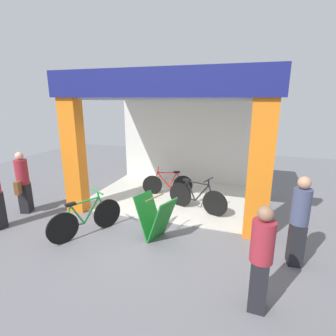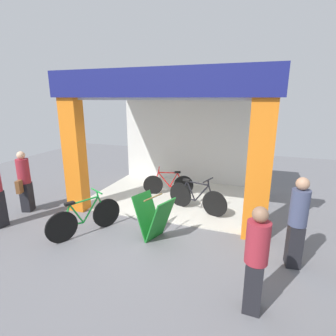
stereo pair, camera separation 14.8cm
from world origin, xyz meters
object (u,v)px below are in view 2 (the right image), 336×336
Objects in this scene: bicycle_parked_0 at (85,218)px; pedestrian_0 at (297,222)px; bicycle_inside_1 at (197,198)px; sandwich_board_sign at (154,218)px; bicycle_inside_0 at (168,184)px; pedestrian_3 at (24,182)px; pedestrian_2 at (256,260)px.

bicycle_parked_0 is 0.92× the size of pedestrian_0.
sandwich_board_sign reaches higher than bicycle_inside_1.
bicycle_parked_0 reaches higher than bicycle_inside_0.
sandwich_board_sign reaches higher than bicycle_parked_0.
pedestrian_0 is at bearing -2.11° from pedestrian_3.
bicycle_inside_0 is at bearing 72.56° from bicycle_parked_0.
pedestrian_3 reaches higher than bicycle_inside_1.
bicycle_inside_0 is 0.90× the size of pedestrian_0.
bicycle_inside_1 is 1.73× the size of sandwich_board_sign.
pedestrian_0 reaches higher than sandwich_board_sign.
bicycle_inside_1 is 1.03× the size of pedestrian_3.
pedestrian_0 is 1.03× the size of pedestrian_3.
pedestrian_3 is at bearing 177.89° from pedestrian_0.
bicycle_inside_1 reaches higher than bicycle_inside_0.
sandwich_board_sign is 0.58× the size of pedestrian_0.
bicycle_inside_1 reaches higher than bicycle_parked_0.
bicycle_inside_0 is at bearing 141.33° from pedestrian_0.
pedestrian_3 reaches higher than sandwich_board_sign.
pedestrian_0 is at bearing 63.90° from pedestrian_2.
pedestrian_3 is at bearing 177.08° from sandwich_board_sign.
pedestrian_0 is 6.49m from pedestrian_3.
bicycle_inside_0 is 3.09m from bicycle_parked_0.
sandwich_board_sign is 2.77m from pedestrian_0.
bicycle_inside_0 is 4.82m from pedestrian_2.
pedestrian_3 is (-2.24, 0.53, 0.45)m from bicycle_parked_0.
bicycle_inside_1 is 1.75m from sandwich_board_sign.
pedestrian_2 is 6.04m from pedestrian_3.
pedestrian_0 is at bearing -38.67° from bicycle_inside_0.
pedestrian_2 is at bearing -33.42° from sandwich_board_sign.
bicycle_inside_1 is at bearing 71.97° from sandwich_board_sign.
bicycle_inside_1 is at bearing 44.33° from bicycle_parked_0.
pedestrian_0 is (2.20, -1.71, 0.47)m from bicycle_inside_1.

